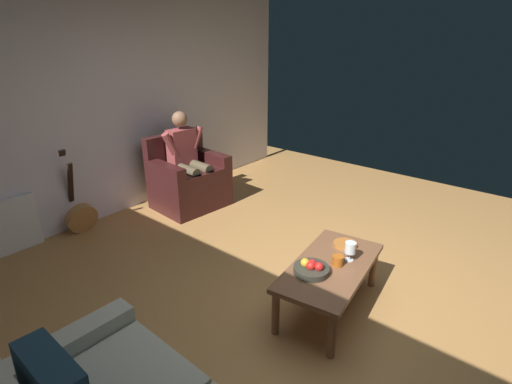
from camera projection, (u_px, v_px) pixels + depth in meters
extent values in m
plane|color=#AD7A43|center=(327.00, 295.00, 3.37)|extent=(6.99, 6.99, 0.00)
cube|color=silver|center=(116.00, 104.00, 4.61)|extent=(5.78, 0.06, 2.67)
cube|color=#361515|center=(190.00, 191.00, 5.05)|extent=(0.90, 0.77, 0.42)
cube|color=#361515|center=(192.00, 173.00, 4.91)|extent=(0.62, 0.63, 0.10)
cube|color=#361515|center=(211.00, 160.00, 5.16)|extent=(0.19, 0.71, 0.24)
cube|color=#361515|center=(165.00, 173.00, 4.68)|extent=(0.19, 0.71, 0.24)
cube|color=#361515|center=(175.00, 152.00, 5.06)|extent=(0.86, 0.19, 0.50)
cube|color=#943E3E|center=(182.00, 148.00, 4.92)|extent=(0.36, 0.21, 0.48)
sphere|color=brown|center=(180.00, 119.00, 4.78)|extent=(0.19, 0.19, 0.19)
cylinder|color=brown|center=(199.00, 167.00, 4.94)|extent=(0.16, 0.42, 0.13)
cylinder|color=brown|center=(211.00, 191.00, 4.91)|extent=(0.13, 0.13, 0.52)
cylinder|color=#943E3E|center=(197.00, 137.00, 4.98)|extent=(0.21, 0.11, 0.29)
cylinder|color=brown|center=(186.00, 170.00, 4.80)|extent=(0.16, 0.42, 0.13)
cylinder|color=brown|center=(198.00, 195.00, 4.78)|extent=(0.13, 0.13, 0.52)
cylinder|color=#943E3E|center=(170.00, 143.00, 4.71)|extent=(0.21, 0.11, 0.29)
cube|color=#ABAB9A|center=(58.00, 357.00, 2.04)|extent=(0.85, 0.16, 0.20)
cube|color=brown|center=(331.00, 267.00, 3.08)|extent=(1.14, 0.68, 0.04)
cylinder|color=brown|center=(373.00, 268.00, 3.44)|extent=(0.06, 0.06, 0.37)
cylinder|color=brown|center=(332.00, 335.00, 2.66)|extent=(0.06, 0.06, 0.37)
cylinder|color=brown|center=(326.00, 254.00, 3.65)|extent=(0.06, 0.06, 0.37)
cylinder|color=brown|center=(276.00, 313.00, 2.88)|extent=(0.06, 0.06, 0.37)
cylinder|color=#AC753B|center=(82.00, 218.00, 4.39)|extent=(0.34, 0.19, 0.36)
cylinder|color=black|center=(84.00, 218.00, 4.35)|extent=(0.10, 0.03, 0.09)
cube|color=black|center=(70.00, 183.00, 4.30)|extent=(0.05, 0.16, 0.48)
cube|color=black|center=(62.00, 156.00, 4.24)|extent=(0.07, 0.07, 0.14)
cube|color=white|center=(2.00, 229.00, 3.90)|extent=(0.70, 0.06, 0.57)
cylinder|color=silver|center=(349.00, 260.00, 3.14)|extent=(0.07, 0.07, 0.01)
cylinder|color=silver|center=(350.00, 256.00, 3.12)|extent=(0.01, 0.01, 0.06)
cylinder|color=silver|center=(350.00, 248.00, 3.09)|extent=(0.09, 0.09, 0.09)
cylinder|color=#590C19|center=(350.00, 250.00, 3.10)|extent=(0.08, 0.08, 0.04)
cylinder|color=#303026|center=(311.00, 270.00, 2.96)|extent=(0.27, 0.27, 0.05)
sphere|color=red|center=(311.00, 266.00, 2.93)|extent=(0.07, 0.07, 0.07)
sphere|color=red|center=(319.00, 267.00, 2.92)|extent=(0.07, 0.07, 0.07)
sphere|color=red|center=(312.00, 264.00, 2.96)|extent=(0.07, 0.07, 0.07)
sphere|color=gold|center=(305.00, 263.00, 2.97)|extent=(0.07, 0.07, 0.07)
cylinder|color=#AF672B|center=(345.00, 244.00, 3.35)|extent=(0.20, 0.20, 0.02)
cylinder|color=#AD5519|center=(338.00, 261.00, 3.06)|extent=(0.09, 0.09, 0.08)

